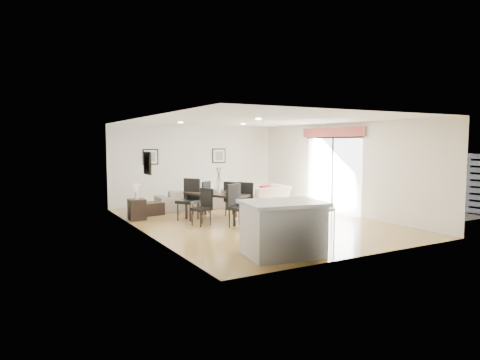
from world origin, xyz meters
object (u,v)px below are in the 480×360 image
coffee_table (146,209)px  bar_stool (325,213)px  side_table (137,209)px  armchair (266,198)px  dining_chair_wfar (190,197)px  sofa (193,199)px  kitchen_island (283,228)px  dining_chair_foot (203,196)px  dining_chair_wnear (204,205)px  dining_chair_head (237,203)px  dining_chair_enear (248,199)px  dining_table (219,196)px  dining_chair_efar (233,197)px

coffee_table → bar_stool: bearing=-78.4°
side_table → bar_stool: 5.58m
armchair → dining_chair_wfar: (-2.66, -0.25, 0.24)m
sofa → kitchen_island: (-0.70, -5.99, 0.19)m
dining_chair_foot → dining_chair_wnear: bearing=31.4°
dining_chair_foot → kitchen_island: kitchen_island is taller
dining_chair_head → dining_chair_foot: (0.08, 2.25, -0.06)m
side_table → dining_chair_wfar: bearing=-25.9°
dining_chair_wnear → dining_chair_enear: (1.29, -0.07, 0.07)m
dining_table → bar_stool: bearing=-107.3°
dining_table → dining_chair_foot: bearing=63.9°
dining_chair_enear → sofa: bearing=-18.7°
armchair → kitchen_island: 5.33m
dining_chair_enear → dining_chair_wfar: bearing=21.9°
coffee_table → armchair: bearing=-22.9°
dining_chair_wnear → dining_chair_efar: (1.29, 0.84, 0.03)m
armchair → dining_table: bearing=19.0°
dining_chair_efar → dining_chair_head: size_ratio=0.92×
dining_table → side_table: bearing=126.0°
dining_table → dining_chair_wnear: dining_chair_wnear is taller
dining_chair_enear → kitchen_island: (-1.23, -3.39, -0.07)m
armchair → dining_chair_wnear: 2.92m
dining_table → bar_stool: size_ratio=2.41×
dining_chair_enear → dining_chair_efar: (0.00, 0.91, -0.03)m
side_table → kitchen_island: size_ratio=0.35×
kitchen_island → armchair: bearing=70.2°
dining_chair_efar → dining_chair_head: 1.67m
dining_chair_wfar → kitchen_island: dining_chair_wfar is taller
bar_stool → dining_chair_head: bearing=99.5°
dining_chair_wnear → bar_stool: bearing=0.1°
side_table → sofa: bearing=24.9°
sofa → side_table: (-2.06, -0.96, -0.05)m
dining_chair_wfar → dining_chair_foot: bearing=96.9°
side_table → bar_stool: bar_stool is taller
dining_chair_wfar → dining_chair_efar: bearing=50.3°
side_table → dining_chair_wnear: bearing=-50.3°
dining_chair_wfar → bar_stool: (1.08, -4.40, 0.09)m
dining_chair_foot → bar_stool: bearing=59.7°
dining_table → dining_chair_wfar: bearing=118.0°
sofa → dining_chair_wfar: 1.79m
side_table → kitchen_island: bearing=-74.9°
sofa → bar_stool: bar_stool is taller
dining_chair_foot → side_table: size_ratio=1.70×
armchair → side_table: bearing=-7.1°
dining_chair_wfar → dining_chair_head: bearing=-14.8°
dining_chair_head → kitchen_island: dining_chair_head is taller
armchair → sofa: bearing=-36.9°
dining_table → coffee_table: 2.34m
coffee_table → side_table: bearing=-134.1°
dining_chair_foot → side_table: 2.01m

